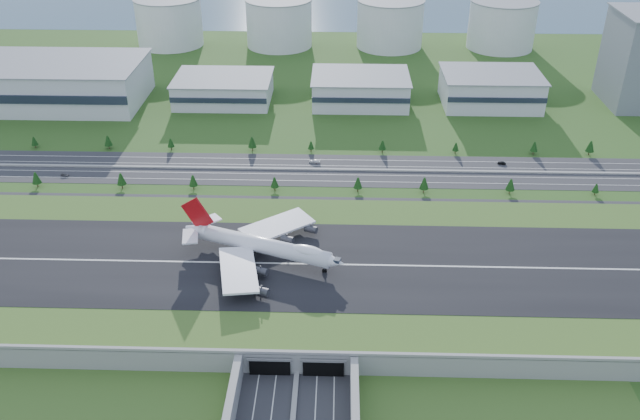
{
  "coord_description": "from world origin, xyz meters",
  "views": [
    {
      "loc": [
        12.32,
        -210.15,
        153.79
      ],
      "look_at": [
        4.83,
        35.0,
        11.52
      ],
      "focal_mm": 38.0,
      "sensor_mm": 36.0,
      "label": 1
    }
  ],
  "objects_px": {
    "car_4": "(65,175)",
    "boeing_747": "(262,245)",
    "car_5": "(502,163)",
    "car_7": "(315,161)",
    "fuel_tank_a": "(169,22)"
  },
  "relations": [
    {
      "from": "car_4",
      "to": "boeing_747",
      "type": "bearing_deg",
      "value": -106.08
    },
    {
      "from": "car_5",
      "to": "car_7",
      "type": "bearing_deg",
      "value": -75.97
    },
    {
      "from": "car_7",
      "to": "fuel_tank_a",
      "type": "bearing_deg",
      "value": -138.08
    },
    {
      "from": "boeing_747",
      "to": "car_4",
      "type": "bearing_deg",
      "value": 163.31
    },
    {
      "from": "fuel_tank_a",
      "to": "car_5",
      "type": "distance_m",
      "value": 298.7
    },
    {
      "from": "car_4",
      "to": "car_7",
      "type": "relative_size",
      "value": 0.71
    },
    {
      "from": "car_5",
      "to": "fuel_tank_a",
      "type": "bearing_deg",
      "value": -120.27
    },
    {
      "from": "car_4",
      "to": "car_7",
      "type": "xyz_separation_m",
      "value": [
        123.26,
        18.65,
        0.15
      ]
    },
    {
      "from": "boeing_747",
      "to": "car_7",
      "type": "xyz_separation_m",
      "value": [
        16.12,
        99.43,
        -12.97
      ]
    },
    {
      "from": "car_7",
      "to": "boeing_747",
      "type": "bearing_deg",
      "value": 2.61
    },
    {
      "from": "car_7",
      "to": "car_4",
      "type": "bearing_deg",
      "value": -69.58
    },
    {
      "from": "fuel_tank_a",
      "to": "car_5",
      "type": "relative_size",
      "value": 12.03
    },
    {
      "from": "fuel_tank_a",
      "to": "boeing_747",
      "type": "xyz_separation_m",
      "value": [
        103.8,
        -306.29,
        -3.56
      ]
    },
    {
      "from": "fuel_tank_a",
      "to": "car_5",
      "type": "bearing_deg",
      "value": -43.61
    },
    {
      "from": "car_4",
      "to": "car_5",
      "type": "relative_size",
      "value": 0.99
    }
  ]
}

